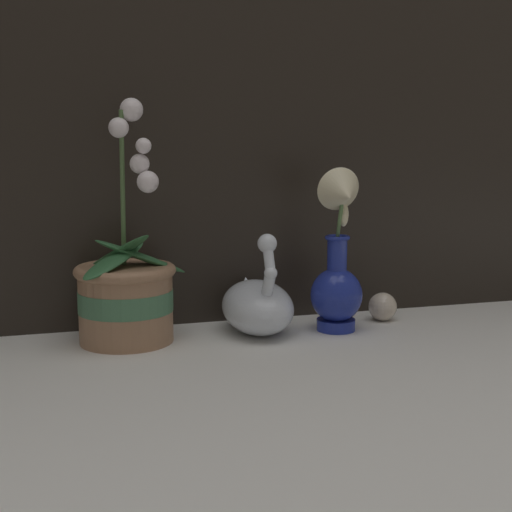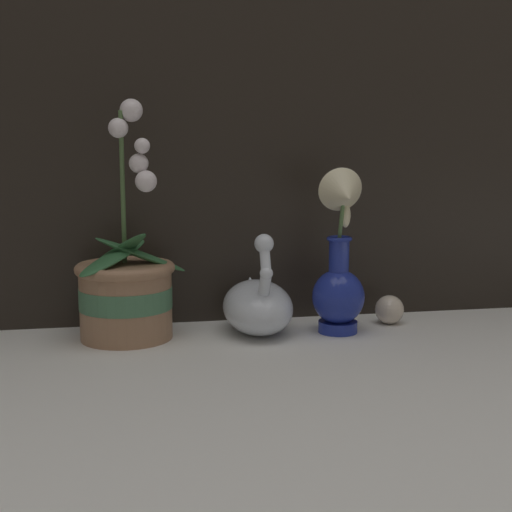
# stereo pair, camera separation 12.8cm
# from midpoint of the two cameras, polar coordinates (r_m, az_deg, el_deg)

# --- Properties ---
(ground_plane) EXTENTS (2.80, 2.80, 0.00)m
(ground_plane) POSITION_cam_midpoint_polar(r_m,az_deg,el_deg) (1.21, -1.43, -7.54)
(ground_plane) COLOR silver
(window_backdrop) EXTENTS (2.80, 0.03, 1.20)m
(window_backdrop) POSITION_cam_midpoint_polar(r_m,az_deg,el_deg) (1.41, -4.10, 19.36)
(window_backdrop) COLOR black
(window_backdrop) RESTS_ON ground_plane
(orchid_potted_plant) EXTENTS (0.20, 0.21, 0.42)m
(orchid_potted_plant) POSITION_cam_midpoint_polar(r_m,az_deg,el_deg) (1.27, -13.23, -2.81)
(orchid_potted_plant) COLOR #9E7556
(orchid_potted_plant) RESTS_ON ground_plane
(swan_figurine) EXTENTS (0.13, 0.21, 0.19)m
(swan_figurine) POSITION_cam_midpoint_polar(r_m,az_deg,el_deg) (1.31, -2.71, -3.90)
(swan_figurine) COLOR silver
(swan_figurine) RESTS_ON ground_plane
(blue_vase) EXTENTS (0.10, 0.11, 0.30)m
(blue_vase) POSITION_cam_midpoint_polar(r_m,az_deg,el_deg) (1.31, 3.82, -1.15)
(blue_vase) COLOR navy
(blue_vase) RESTS_ON ground_plane
(glass_sphere) EXTENTS (0.06, 0.06, 0.06)m
(glass_sphere) POSITION_cam_midpoint_polar(r_m,az_deg,el_deg) (1.41, 7.55, -4.06)
(glass_sphere) COLOR beige
(glass_sphere) RESTS_ON ground_plane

